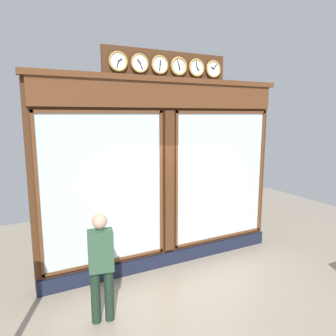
% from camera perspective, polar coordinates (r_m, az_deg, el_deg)
% --- Properties ---
extents(shop_facade, '(5.19, 0.42, 4.26)m').
position_cam_1_polar(shop_facade, '(6.30, -0.52, -0.93)').
color(shop_facade, '#4C2B16').
rests_on(shop_facade, ground_plane).
extents(pedestrian, '(0.39, 0.28, 1.69)m').
position_cam_1_polar(pedestrian, '(4.90, -12.11, -16.67)').
color(pedestrian, '#1C2F21').
rests_on(pedestrian, ground_plane).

